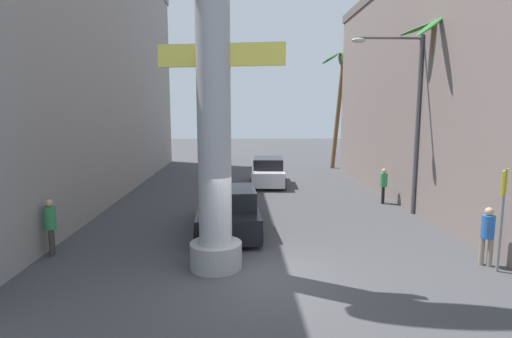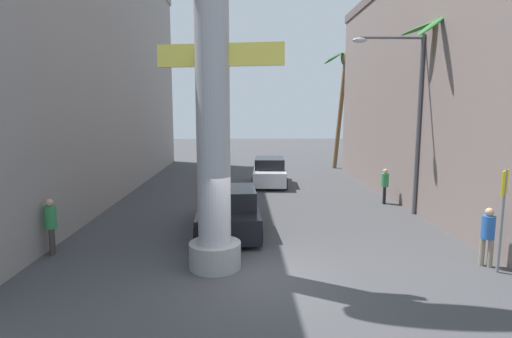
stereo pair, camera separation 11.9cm
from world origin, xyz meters
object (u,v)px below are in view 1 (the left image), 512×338
neon_sign_pole (214,76)px  car_lead (228,210)px  crossing_sign (503,205)px  car_far (268,172)px  street_lamp (407,107)px  palm_tree_far_right (339,97)px  palm_tree_near_right (439,95)px  pedestrian_mid_right (383,183)px  pedestrian_by_sign (487,232)px  pedestrian_curb_left (50,223)px

neon_sign_pole → car_lead: (0.22, 3.55, -4.36)m
crossing_sign → car_far: 14.16m
street_lamp → car_far: bearing=125.6°
crossing_sign → palm_tree_far_right: size_ratio=0.32×
car_far → palm_tree_near_right: 10.71m
car_lead → pedestrian_mid_right: size_ratio=3.16×
street_lamp → pedestrian_mid_right: street_lamp is taller
palm_tree_near_right → pedestrian_by_sign: size_ratio=4.71×
palm_tree_near_right → pedestrian_curb_left: size_ratio=4.59×
palm_tree_far_right → pedestrian_curb_left: bearing=-125.5°
palm_tree_near_right → pedestrian_by_sign: bearing=-99.9°
street_lamp → pedestrian_curb_left: bearing=-160.6°
neon_sign_pole → street_lamp: (7.37, 5.51, -0.68)m
neon_sign_pole → palm_tree_far_right: (8.04, 19.32, 0.26)m
crossing_sign → pedestrian_by_sign: (-0.06, 0.43, -0.85)m
neon_sign_pole → street_lamp: neon_sign_pole is taller
neon_sign_pole → street_lamp: 9.23m
palm_tree_near_right → neon_sign_pole: bearing=-150.6°
palm_tree_near_right → street_lamp: bearing=132.7°
pedestrian_mid_right → street_lamp: bearing=-87.0°
neon_sign_pole → street_lamp: size_ratio=1.56×
neon_sign_pole → pedestrian_curb_left: size_ratio=6.70×
neon_sign_pole → pedestrian_by_sign: size_ratio=6.88×
neon_sign_pole → crossing_sign: (7.43, -0.59, -3.28)m
pedestrian_curb_left → pedestrian_mid_right: bearing=27.2°
palm_tree_near_right → pedestrian_by_sign: 6.20m
crossing_sign → pedestrian_curb_left: bearing=171.8°
crossing_sign → car_lead: (-7.21, 4.14, -1.09)m
palm_tree_near_right → pedestrian_curb_left: (-13.09, -3.42, -3.85)m
street_lamp → car_far: street_lamp is taller
crossing_sign → pedestrian_mid_right: (-0.16, 8.01, -0.85)m
car_far → pedestrian_mid_right: size_ratio=2.86×
crossing_sign → pedestrian_by_sign: crossing_sign is taller
palm_tree_far_right → pedestrian_mid_right: palm_tree_far_right is taller
neon_sign_pole → pedestrian_mid_right: bearing=45.6°
pedestrian_mid_right → pedestrian_by_sign: pedestrian_by_sign is taller
car_lead → pedestrian_by_sign: 8.06m
crossing_sign → pedestrian_by_sign: bearing=98.2°
car_far → palm_tree_near_right: bearing=-53.5°
palm_tree_far_right → pedestrian_by_sign: bearing=-92.0°
neon_sign_pole → pedestrian_curb_left: (-4.89, 1.19, -4.10)m
palm_tree_far_right → pedestrian_by_sign: 19.98m
car_lead → car_far: size_ratio=1.11×
palm_tree_far_right → car_lead: bearing=-116.4°
street_lamp → pedestrian_by_sign: (-0.00, -5.67, -3.45)m
palm_tree_near_right → palm_tree_far_right: 14.71m
car_lead → palm_tree_near_right: size_ratio=0.67×
pedestrian_mid_right → crossing_sign: bearing=-88.9°
crossing_sign → car_far: bearing=111.2°
car_lead → pedestrian_curb_left: (-5.10, -2.36, 0.27)m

